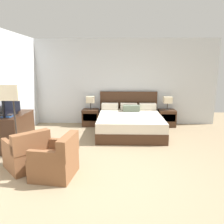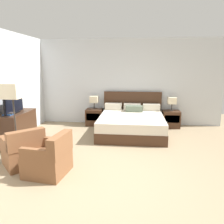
# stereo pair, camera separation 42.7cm
# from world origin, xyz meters

# --- Properties ---
(ground_plane) EXTENTS (11.27, 11.27, 0.00)m
(ground_plane) POSITION_xyz_m (0.00, 0.00, 0.00)
(ground_plane) COLOR #998466
(wall_back) EXTENTS (6.46, 0.06, 2.76)m
(wall_back) POSITION_xyz_m (0.00, 3.79, 1.38)
(wall_back) COLOR silver
(wall_back) RESTS_ON ground
(wall_left) EXTENTS (0.06, 5.56, 2.76)m
(wall_left) POSITION_xyz_m (-2.66, 1.58, 1.38)
(wall_left) COLOR silver
(wall_left) RESTS_ON ground
(bed) EXTENTS (1.86, 2.06, 1.09)m
(bed) POSITION_xyz_m (0.40, 2.75, 0.30)
(bed) COLOR #422819
(bed) RESTS_ON ground
(nightstand_left) EXTENTS (0.52, 0.44, 0.53)m
(nightstand_left) POSITION_xyz_m (-0.82, 3.48, 0.27)
(nightstand_left) COLOR #422819
(nightstand_left) RESTS_ON ground
(nightstand_right) EXTENTS (0.52, 0.44, 0.53)m
(nightstand_right) POSITION_xyz_m (1.63, 3.48, 0.27)
(nightstand_right) COLOR #422819
(nightstand_right) RESTS_ON ground
(table_lamp_left) EXTENTS (0.25, 0.25, 0.43)m
(table_lamp_left) POSITION_xyz_m (-0.82, 3.48, 0.85)
(table_lamp_left) COLOR #332D28
(table_lamp_left) RESTS_ON nightstand_left
(table_lamp_right) EXTENTS (0.25, 0.25, 0.43)m
(table_lamp_right) POSITION_xyz_m (1.63, 3.48, 0.85)
(table_lamp_right) COLOR #332D28
(table_lamp_right) RESTS_ON nightstand_right
(dresser) EXTENTS (0.53, 1.10, 0.82)m
(dresser) POSITION_xyz_m (-2.35, 1.46, 0.42)
(dresser) COLOR #422819
(dresser) RESTS_ON ground
(tv) EXTENTS (0.18, 0.76, 0.50)m
(tv) POSITION_xyz_m (-2.34, 1.41, 1.06)
(tv) COLOR black
(tv) RESTS_ON dresser
(book_red_cover) EXTENTS (0.20, 0.18, 0.03)m
(book_red_cover) POSITION_xyz_m (-2.35, 1.16, 0.84)
(book_red_cover) COLOR #234C8E
(book_red_cover) RESTS_ON dresser
(book_blue_cover) EXTENTS (0.24, 0.18, 0.02)m
(book_blue_cover) POSITION_xyz_m (-2.34, 1.16, 0.86)
(book_blue_cover) COLOR #383333
(book_blue_cover) RESTS_ON book_red_cover
(armchair_by_window) EXTENTS (0.97, 0.97, 0.76)m
(armchair_by_window) POSITION_xyz_m (-1.63, 0.42, 0.28)
(armchair_by_window) COLOR brown
(armchair_by_window) RESTS_ON ground
(armchair_companion) EXTENTS (0.77, 0.76, 0.76)m
(armchair_companion) POSITION_xyz_m (-1.00, 0.12, 0.28)
(armchair_companion) COLOR brown
(armchair_companion) RESTS_ON ground
(floor_lamp) EXTENTS (0.39, 0.39, 1.56)m
(floor_lamp) POSITION_xyz_m (-2.05, 0.91, 1.33)
(floor_lamp) COLOR #332D28
(floor_lamp) RESTS_ON ground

